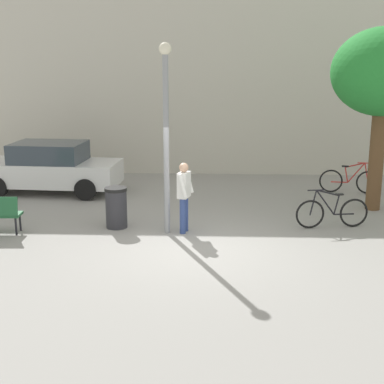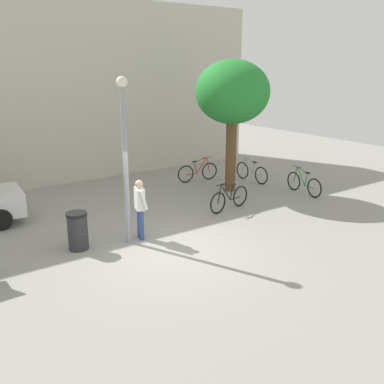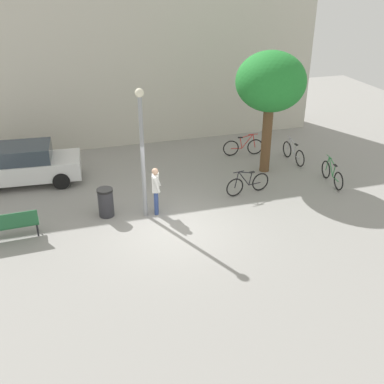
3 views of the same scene
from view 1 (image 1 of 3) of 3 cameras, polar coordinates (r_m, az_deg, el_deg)
name	(u,v)px [view 1 (image 1 of 3)]	position (r m, az deg, el deg)	size (l,w,h in m)	color
ground_plane	(194,249)	(11.69, 0.26, -6.04)	(36.00, 36.00, 0.00)	gray
building_facade	(203,72)	(19.92, 1.22, 12.64)	(18.14, 2.00, 7.14)	beige
lamppost	(166,125)	(12.23, -2.77, 7.14)	(0.28, 0.28, 4.35)	gray
person_by_lamppost	(184,193)	(12.54, -0.84, -0.06)	(0.39, 0.63, 1.67)	#334784
plaza_tree	(383,74)	(15.04, 19.61, 11.69)	(2.68, 2.68, 4.82)	brown
bicycle_red	(350,181)	(17.13, 16.37, 1.15)	(1.80, 0.30, 0.97)	black
bicycle_black	(332,212)	(13.46, 14.58, -2.10)	(1.80, 0.32, 0.97)	black
parked_car_white	(50,168)	(17.00, -14.81, 2.50)	(4.31, 2.05, 1.55)	silver
trash_bin	(116,207)	(13.15, -8.02, -1.63)	(0.54, 0.54, 1.00)	#2D2D33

